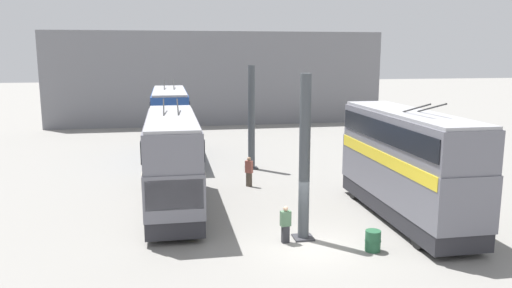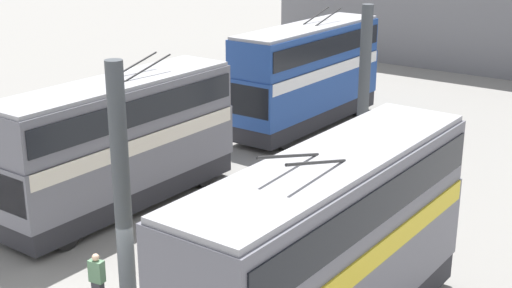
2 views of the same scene
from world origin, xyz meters
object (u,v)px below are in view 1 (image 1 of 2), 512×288
at_px(bus_right_near, 172,157).
at_px(bus_left_near, 407,159).
at_px(person_aisle_midway, 249,171).
at_px(bus_right_far, 170,120).
at_px(oil_drum, 373,241).
at_px(person_aisle_foreground, 286,224).

bearing_deg(bus_right_near, bus_left_near, -107.15).
bearing_deg(person_aisle_midway, bus_right_near, -7.95).
height_order(bus_right_far, person_aisle_midway, bus_right_far).
height_order(bus_left_near, bus_right_near, bus_left_near).
xyz_separation_m(person_aisle_midway, oil_drum, (-10.39, -3.25, -0.52)).
bearing_deg(oil_drum, bus_left_near, -41.49).
xyz_separation_m(bus_right_near, person_aisle_midway, (3.76, -4.41, -1.75)).
distance_m(person_aisle_foreground, person_aisle_midway, 8.93).
distance_m(bus_right_far, person_aisle_midway, 9.95).
relative_size(bus_left_near, oil_drum, 12.00).
height_order(person_aisle_midway, oil_drum, person_aisle_midway).
bearing_deg(oil_drum, bus_right_near, 49.13).
xyz_separation_m(bus_right_far, oil_drum, (-19.09, -7.66, -2.47)).
distance_m(bus_right_far, person_aisle_foreground, 18.31).
distance_m(bus_right_near, person_aisle_foreground, 7.08).
xyz_separation_m(bus_left_near, bus_right_near, (3.28, 10.62, -0.21)).
bearing_deg(person_aisle_foreground, bus_right_near, 31.20).
xyz_separation_m(bus_right_near, person_aisle_foreground, (-5.17, -4.46, -1.87)).
height_order(bus_right_near, person_aisle_midway, bus_right_near).
bearing_deg(bus_left_near, person_aisle_foreground, 107.08).
bearing_deg(person_aisle_midway, bus_left_near, 83.03).
xyz_separation_m(bus_left_near, person_aisle_midway, (7.04, 6.22, -1.97)).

